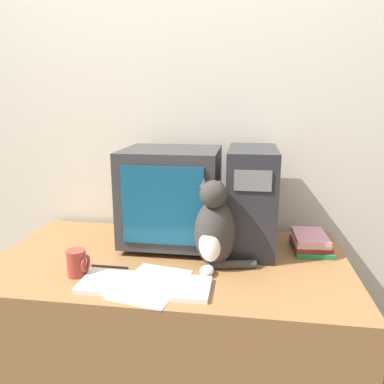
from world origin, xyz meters
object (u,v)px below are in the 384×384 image
pen (110,267)px  book_stack (311,243)px  crt_monitor (171,196)px  computer_tower (251,199)px  cat (215,230)px  mug (77,263)px  keyboard (145,285)px

pen → book_stack: bearing=20.0°
crt_monitor → computer_tower: 0.36m
cat → mug: (-0.50, -0.17, -0.10)m
book_stack → mug: size_ratio=2.08×
crt_monitor → book_stack: crt_monitor is taller
keyboard → mug: mug is taller
crt_monitor → cat: crt_monitor is taller
pen → cat: bearing=11.5°
computer_tower → mug: size_ratio=4.39×
cat → keyboard: bearing=-124.9°
cat → computer_tower: bearing=69.4°
crt_monitor → computer_tower: bearing=2.8°
computer_tower → pen: computer_tower is taller
pen → keyboard: bearing=-36.7°
keyboard → cat: cat is taller
keyboard → pen: bearing=143.3°
crt_monitor → computer_tower: (0.35, 0.02, -0.00)m
cat → book_stack: (0.40, 0.21, -0.11)m
keyboard → pen: keyboard is taller
crt_monitor → book_stack: size_ratio=2.07×
mug → book_stack: bearing=22.6°
crt_monitor → keyboard: bearing=-91.8°
computer_tower → keyboard: size_ratio=0.96×
book_stack → crt_monitor: bearing=-179.5°
keyboard → pen: 0.22m
computer_tower → book_stack: size_ratio=2.11×
pen → mug: 0.13m
computer_tower → cat: 0.27m
cat → pen: (-0.41, -0.08, -0.15)m
computer_tower → mug: 0.77m
mug → cat: bearing=18.3°
cat → book_stack: 0.47m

